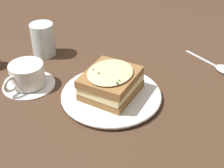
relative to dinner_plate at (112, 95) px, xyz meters
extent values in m
plane|color=#473021|center=(0.00, -0.02, -0.01)|extent=(2.40, 2.40, 0.00)
cylinder|color=white|center=(0.00, 0.00, 0.00)|extent=(0.23, 0.23, 0.01)
torus|color=white|center=(0.00, 0.00, 0.00)|extent=(0.24, 0.24, 0.01)
cube|color=olive|center=(0.00, 0.00, 0.02)|extent=(0.13, 0.15, 0.02)
cube|color=#EFDB93|center=(0.00, 0.00, 0.03)|extent=(0.13, 0.15, 0.02)
cube|color=olive|center=(0.00, 0.00, 0.05)|extent=(0.14, 0.15, 0.02)
ellipsoid|color=beige|center=(0.00, 0.00, 0.07)|extent=(0.12, 0.13, 0.01)
cube|color=#2D6028|center=(-0.04, 0.02, 0.07)|extent=(0.00, 0.00, 0.00)
cube|color=#2D6028|center=(-0.04, 0.03, 0.07)|extent=(0.01, 0.01, 0.00)
cube|color=#2D6028|center=(0.03, 0.03, 0.07)|extent=(0.00, 0.00, 0.00)
cube|color=#2D6028|center=(0.01, 0.03, 0.07)|extent=(0.01, 0.01, 0.00)
cylinder|color=white|center=(0.20, 0.09, 0.00)|extent=(0.13, 0.13, 0.01)
cylinder|color=white|center=(0.20, 0.09, 0.03)|extent=(0.09, 0.09, 0.05)
cylinder|color=#381E0F|center=(0.20, 0.09, 0.05)|extent=(0.07, 0.07, 0.00)
torus|color=white|center=(0.19, 0.15, 0.03)|extent=(0.01, 0.04, 0.04)
cylinder|color=silver|center=(0.29, -0.04, 0.04)|extent=(0.07, 0.07, 0.10)
cube|color=silver|center=(-0.08, -0.31, -0.01)|extent=(0.11, 0.04, 0.00)
camera|label=1|loc=(-0.38, 0.46, 0.45)|focal=50.00mm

